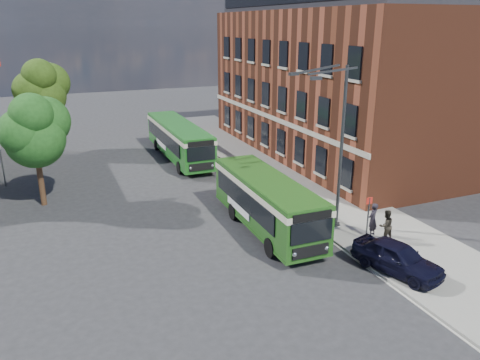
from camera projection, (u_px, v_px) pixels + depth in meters
name	position (u px, v px, depth m)	size (l,w,h in m)	color
ground	(238.00, 229.00, 26.38)	(120.00, 120.00, 0.00)	#29292B
pavement	(282.00, 173.00, 35.90)	(6.00, 48.00, 0.15)	gray
kerb_line	(246.00, 179.00, 34.82)	(0.12, 48.00, 0.01)	beige
brick_office	(336.00, 73.00, 39.76)	(12.10, 26.00, 14.20)	brown
street_lamp	(336.00, 146.00, 24.86)	(2.96, 2.38, 9.00)	#343638
bus_stop_sign	(368.00, 216.00, 24.26)	(0.35, 0.08, 2.52)	#343638
bus_front	(267.00, 199.00, 25.68)	(2.71, 9.89, 3.02)	#215318
bus_rear	(179.00, 137.00, 39.59)	(2.67, 12.48, 3.02)	#1E631E
parked_car	(397.00, 257.00, 21.30)	(1.71, 4.26, 1.45)	black
pedestrian_a	(373.00, 220.00, 24.91)	(0.67, 0.44, 1.84)	black
pedestrian_b	(386.00, 226.00, 24.32)	(0.83, 0.65, 1.71)	black
tree_left	(35.00, 130.00, 28.29)	(4.26, 4.05, 7.20)	#3A2715
tree_right	(42.00, 89.00, 40.77)	(4.86, 4.62, 8.21)	#3A2715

